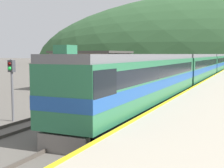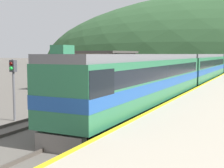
{
  "view_description": "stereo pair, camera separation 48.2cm",
  "coord_description": "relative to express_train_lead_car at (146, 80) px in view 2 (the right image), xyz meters",
  "views": [
    {
      "loc": [
        6.85,
        4.17,
        4.02
      ],
      "look_at": [
        -0.15,
        19.79,
        2.37
      ],
      "focal_mm": 50.0,
      "sensor_mm": 36.0,
      "label": 1
    },
    {
      "loc": [
        7.29,
        4.37,
        4.02
      ],
      "look_at": [
        -0.15,
        19.79,
        2.37
      ],
      "focal_mm": 50.0,
      "sensor_mm": 36.0,
      "label": 2
    }
  ],
  "objects": [
    {
      "name": "carriage_third",
      "position": [
        0.0,
        46.7,
        -0.01
      ],
      "size": [
        2.95,
        22.63,
        4.02
      ],
      "color": "black",
      "rests_on": "ground"
    },
    {
      "name": "express_train_lead_car",
      "position": [
        0.0,
        0.0,
        0.0
      ],
      "size": [
        2.96,
        21.5,
        4.38
      ],
      "color": "black",
      "rests_on": "ground"
    },
    {
      "name": "station_shed",
      "position": [
        -9.62,
        10.45,
        -0.0
      ],
      "size": [
        7.42,
        6.98,
        4.36
      ],
      "color": "gray",
      "rests_on": "ground"
    },
    {
      "name": "track_main",
      "position": [
        0.0,
        45.08,
        -2.12
      ],
      "size": [
        1.52,
        180.0,
        0.16
      ],
      "color": "#4C443D",
      "rests_on": "ground"
    },
    {
      "name": "signal_post_siding",
      "position": [
        -6.12,
        -6.39,
        0.47
      ],
      "size": [
        0.36,
        0.42,
        3.72
      ],
      "color": "slate",
      "rests_on": "ground"
    },
    {
      "name": "carriage_second",
      "position": [
        0.0,
        23.18,
        -0.01
      ],
      "size": [
        2.95,
        22.63,
        4.02
      ],
      "color": "black",
      "rests_on": "ground"
    },
    {
      "name": "track_siding",
      "position": [
        -4.64,
        45.08,
        -2.12
      ],
      "size": [
        1.52,
        180.0,
        0.16
      ],
      "color": "#4C443D",
      "rests_on": "ground"
    }
  ]
}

